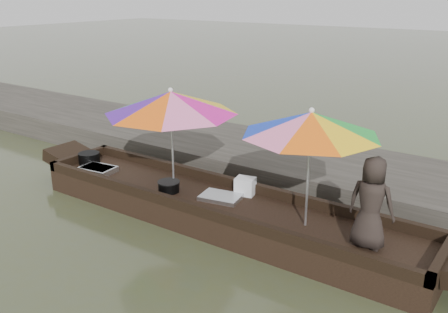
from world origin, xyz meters
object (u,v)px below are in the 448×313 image
Objects in this scene: cooking_pot at (89,158)px; tray_crayfish at (98,170)px; umbrella_bow at (172,140)px; supply_bag at (245,186)px; charcoal_grill at (169,187)px; umbrella_stern at (308,169)px; boat_hull at (220,212)px; vendor at (371,203)px; tray_scallop at (221,197)px.

tray_crayfish is at bearing -25.33° from cooking_pot.
tray_crayfish is 0.29× the size of umbrella_bow.
umbrella_bow reaches higher than supply_bag.
charcoal_grill is (1.99, -0.17, -0.02)m from cooking_pot.
cooking_pot is at bearing 179.24° from umbrella_bow.
charcoal_grill is (1.53, 0.04, 0.03)m from tray_crayfish.
umbrella_stern is at bearing -0.36° from cooking_pot.
umbrella_bow reaches higher than cooking_pot.
cooking_pot is 1.99m from charcoal_grill.
boat_hull is 2.32m from vendor.
umbrella_stern is at bearing 0.00° from boat_hull.
supply_bag is (2.99, 0.39, 0.03)m from cooking_pot.
vendor is at bearing -5.60° from umbrella_stern.
boat_hull is 3.57× the size of umbrella_stern.
umbrella_bow is at bearing 180.00° from boat_hull.
tray_crayfish is 3.80m from umbrella_stern.
tray_crayfish is (-2.37, -0.19, 0.22)m from boat_hull.
cooking_pot is at bearing -1.57° from vendor.
cooking_pot is 5.05m from vendor.
umbrella_stern reaches higher than tray_scallop.
umbrella_bow is (1.95, -0.03, 0.68)m from cooking_pot.
umbrella_stern is at bearing 2.92° from tray_crayfish.
supply_bag is at bearing 13.52° from tray_crayfish.
charcoal_grill is at bearing 1.53° from tray_crayfish.
supply_bag is (2.53, 0.61, 0.09)m from tray_crayfish.
supply_bag is at bearing 160.62° from umbrella_stern.
umbrella_stern is at bearing 3.88° from charcoal_grill.
vendor is (3.04, 0.07, 0.49)m from charcoal_grill.
supply_bag is 2.15m from vendor.
vendor is 0.65× the size of umbrella_stern.
tray_crayfish is 1.82× the size of charcoal_grill.
umbrella_stern is (2.19, 0.15, 0.70)m from charcoal_grill.
umbrella_bow is at bearing -157.91° from supply_bag.
charcoal_grill is 1.13× the size of supply_bag.
supply_bag is (1.00, 0.57, 0.06)m from charcoal_grill.
tray_scallop is at bearing -4.17° from vendor.
vendor is at bearing 1.23° from charcoal_grill.
boat_hull is at bearing 0.00° from umbrella_bow.
charcoal_grill is at bearing -150.44° from supply_bag.
supply_bag is at bearing -14.15° from vendor.
umbrella_bow is (-0.03, 0.15, 0.70)m from charcoal_grill.
boat_hull is at bearing -110.99° from supply_bag.
tray_scallop is 1.82× the size of charcoal_grill.
boat_hull is 2.39m from tray_crayfish.
tray_scallop is at bearing 117.01° from boat_hull.
supply_bag is at bearing 7.50° from cooking_pot.
vendor reaches higher than tray_crayfish.
cooking_pot is 1.31× the size of supply_bag.
tray_scallop is at bearing 14.99° from charcoal_grill.
vendor is (2.24, -0.15, 0.53)m from tray_scallop.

